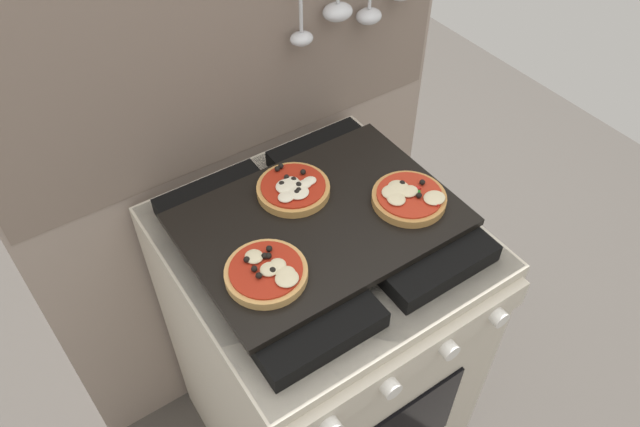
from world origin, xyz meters
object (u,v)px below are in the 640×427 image
Objects in this scene: baking_tray at (320,220)px; pizza_left at (267,272)px; pizza_center at (293,188)px; stove at (320,344)px; pizza_right at (409,197)px.

baking_tray is 3.53× the size of pizza_left.
pizza_left is 1.00× the size of pizza_center.
pizza_left is at bearing -156.81° from stove.
pizza_left is 0.34m from pizza_right.
stove is 1.67× the size of baking_tray.
pizza_center is (-0.18, 0.15, 0.00)m from pizza_right.
baking_tray is at bearing -85.37° from pizza_center.
baking_tray is 3.53× the size of pizza_center.
pizza_left is (-0.16, -0.07, 0.02)m from baking_tray.
pizza_left and pizza_right have the same top height.
pizza_left is (-0.16, -0.07, 0.48)m from stove.
pizza_center is at bearing 45.63° from pizza_left.
pizza_right is (0.17, -0.07, 0.02)m from baking_tray.
pizza_left and pizza_center have the same top height.
pizza_right is 1.00× the size of pizza_center.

